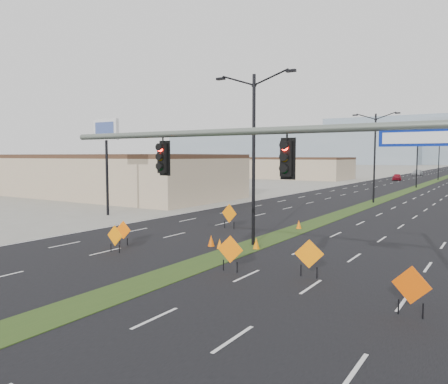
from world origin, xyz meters
The scene contains 25 objects.
ground centered at (0.00, 0.00, 0.00)m, with size 600.00×600.00×0.00m, color gray.
road_surface centered at (0.00, 100.00, 0.00)m, with size 25.00×400.00×0.02m, color black.
median_strip centered at (0.00, 100.00, 0.00)m, with size 2.00×400.00×0.04m, color #264217.
building_sw_near centered at (-35.00, 30.00, 2.50)m, with size 40.00×16.00×5.00m, color tan.
building_sw_far centered at (-32.00, 85.00, 2.25)m, with size 30.00×14.00×4.50m, color tan.
mesa_west centered at (-120.00, 280.00, 11.00)m, with size 180.00×50.00×22.00m, color gray.
mesa_backdrop centered at (-30.00, 320.00, 16.00)m, with size 140.00×50.00×32.00m, color gray.
signal_mast centered at (8.56, 2.00, 4.79)m, with size 16.30×0.60×8.00m.
streetlight_0 centered at (0.00, 12.00, 5.42)m, with size 5.15×0.24×10.02m.
streetlight_1 centered at (0.00, 40.00, 5.42)m, with size 5.15×0.24×10.02m.
streetlight_2 centered at (0.00, 68.00, 5.42)m, with size 5.15×0.24×10.02m.
streetlight_3 centered at (0.00, 96.00, 5.42)m, with size 5.15×0.24×10.02m.
car_left centered at (-7.28, 89.21, 0.73)m, with size 1.73×4.30×1.47m, color maroon.
car_far centered at (-7.71, 118.05, 0.74)m, with size 2.09×5.13×1.49m, color #A9AEB3.
construction_sign_0 centered at (-5.47, 6.22, 0.88)m, with size 1.13×0.05×1.50m.
construction_sign_1 centered at (-6.60, 7.95, 0.84)m, with size 1.08×0.14×1.44m.
construction_sign_2 centered at (-4.34, 16.23, 1.08)m, with size 1.36×0.27×1.83m.
construction_sign_3 centered at (2.00, 6.23, 0.99)m, with size 1.26×0.19×1.69m.
construction_sign_4 centered at (5.38, 7.30, 1.00)m, with size 1.17×0.56×1.69m.
construction_sign_5 centered at (9.97, 4.71, 1.02)m, with size 1.29×0.23×1.72m.
cone_0 centered at (-1.94, 10.41, 0.34)m, with size 0.41×0.41×0.68m, color #D75304.
cone_1 centered at (-1.17, 10.15, 0.30)m, with size 0.35×0.35×0.59m, color orange.
cone_2 centered at (0.69, 11.11, 0.34)m, with size 0.41×0.41×0.68m, color orange.
cone_3 centered at (-0.03, 18.87, 0.33)m, with size 0.40×0.40×0.66m, color #FF6C05.
pole_sign_west centered at (-17.48, 16.61, 6.93)m, with size 2.80×0.46×8.56m.
Camera 1 is at (12.40, -10.40, 5.31)m, focal length 35.00 mm.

